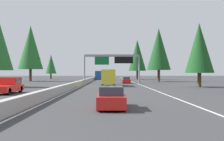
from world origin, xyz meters
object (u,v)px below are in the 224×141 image
Objects in this scene: sedan_mid_left at (111,98)px; conifer_right_far at (137,55)px; box_truck_near_center at (108,77)px; conifer_right_near at (199,48)px; sign_gantry_overhead at (112,60)px; sedan_far_right at (109,78)px; conifer_right_mid at (159,49)px; bus_mid_center at (99,75)px; oncoming_near at (9,85)px; conifer_left_far at (51,64)px; sedan_distant_b at (126,80)px; conifer_left_mid at (31,47)px.

conifer_right_far reaches higher than sedan_mid_left.
box_truck_near_center is 0.79× the size of conifer_right_near.
sedan_far_right is (25.58, 0.87, -4.52)m from sign_gantry_overhead.
conifer_right_mid is at bearing -134.12° from sedan_far_right.
conifer_right_mid is (27.61, 1.61, 2.35)m from conifer_right_near.
bus_mid_center reaches higher than sedan_far_right.
sign_gantry_overhead is 11.69m from box_truck_near_center.
oncoming_near is at bearing 173.30° from bus_mid_center.
conifer_left_far is at bearing 15.11° from sedan_mid_left.
sign_gantry_overhead reaches higher than sedan_distant_b.
box_truck_near_center is at bearing -175.81° from bus_mid_center.
box_truck_near_center is 0.53× the size of conifer_left_mid.
conifer_right_far is 34.37m from conifer_left_far.
box_truck_near_center is 16.57m from conifer_right_near.
box_truck_near_center is 36.69m from sedan_far_right.
sedan_far_right is at bearing 45.88° from conifer_right_mid.
sedan_far_right is at bearing 0.27° from sedan_mid_left.
sedan_mid_left is 0.38× the size of bus_mid_center.
conifer_right_far is at bearing -57.03° from conifer_left_mid.
sedan_distant_b is 31.35m from conifer_left_mid.
conifer_right_near is 0.68× the size of conifer_left_mid.
oncoming_near is at bearing 116.51° from conifer_right_near.
conifer_right_near reaches higher than sedan_distant_b.
box_truck_near_center is 0.58× the size of conifer_right_mid.
conifer_right_mid reaches higher than sedan_far_right.
conifer_left_mid is at bearing 39.57° from box_truck_near_center.
conifer_left_mid reaches higher than conifer_left_far.
sign_gantry_overhead is 0.80× the size of conifer_left_mid.
conifer_left_mid is (-22.22, 18.77, 7.98)m from bus_mid_center.
sedan_far_right is at bearing 138.26° from conifer_right_far.
bus_mid_center is 37.26m from sedan_distant_b.
sign_gantry_overhead is 31.42m from oncoming_near.
conifer_right_mid reaches higher than conifer_left_far.
conifer_right_mid is (40.93, -25.10, 7.99)m from oncoming_near.
conifer_right_far is at bearing -12.16° from box_truck_near_center.
conifer_right_mid is 49.02m from conifer_left_far.
conifer_right_far is 1.50× the size of conifer_left_far.
sedan_far_right is 20.71m from conifer_right_mid.
sedan_mid_left is at bearing 42.45° from oncoming_near.
sedan_mid_left is at bearing 179.23° from sign_gantry_overhead.
box_truck_near_center is 1.93× the size of sedan_far_right.
sedan_mid_left is 89.49m from conifer_left_far.
bus_mid_center is 2.61× the size of sedan_distant_b.
oncoming_near is (12.86, 11.77, 0.23)m from sedan_mid_left.
sign_gantry_overhead is 2.88× the size of sedan_mid_left.
conifer_right_mid is at bearing -13.92° from sedan_mid_left.
sedan_far_right is at bearing 0.00° from box_truck_near_center.
sedan_mid_left is 30.72m from conifer_right_near.
conifer_right_near is (26.19, -14.94, 5.87)m from sedan_mid_left.
conifer_left_mid reaches higher than box_truck_near_center.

